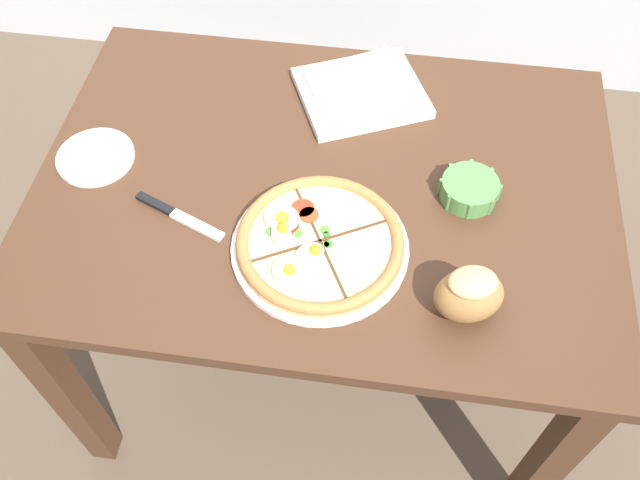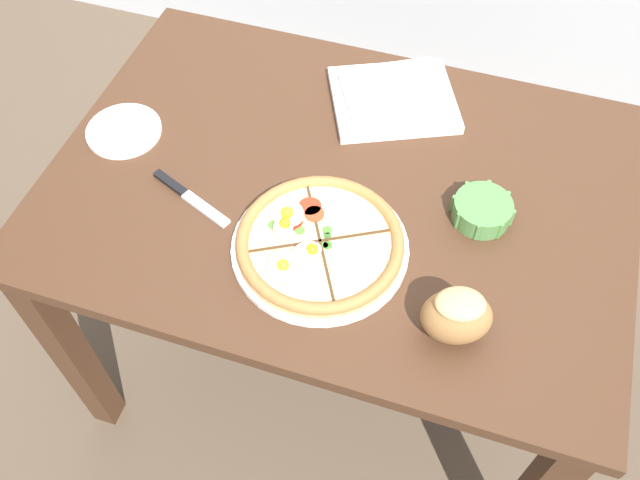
# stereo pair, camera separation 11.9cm
# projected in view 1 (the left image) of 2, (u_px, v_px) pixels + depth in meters

# --- Properties ---
(ground_plane) EXTENTS (12.00, 12.00, 0.00)m
(ground_plane) POSITION_uv_depth(u_px,v_px,m) (324.00, 349.00, 1.89)
(ground_plane) COLOR brown
(dining_table) EXTENTS (1.12, 0.80, 0.72)m
(dining_table) POSITION_uv_depth(u_px,v_px,m) (325.00, 217.00, 1.40)
(dining_table) COLOR #422819
(dining_table) RESTS_ON ground_plane
(pizza) EXTENTS (0.32, 0.32, 0.05)m
(pizza) POSITION_uv_depth(u_px,v_px,m) (319.00, 243.00, 1.20)
(pizza) COLOR white
(pizza) RESTS_ON dining_table
(ramekin_bowl) EXTENTS (0.12, 0.12, 0.04)m
(ramekin_bowl) POSITION_uv_depth(u_px,v_px,m) (469.00, 188.00, 1.27)
(ramekin_bowl) COLOR #4C8442
(ramekin_bowl) RESTS_ON dining_table
(napkin_folded) EXTENTS (0.32, 0.30, 0.04)m
(napkin_folded) POSITION_uv_depth(u_px,v_px,m) (361.00, 91.00, 1.43)
(napkin_folded) COLOR white
(napkin_folded) RESTS_ON dining_table
(bread_piece_near) EXTENTS (0.14, 0.12, 0.10)m
(bread_piece_near) POSITION_uv_depth(u_px,v_px,m) (469.00, 294.00, 1.10)
(bread_piece_near) COLOR olive
(bread_piece_near) RESTS_ON dining_table
(knife_main) EXTENTS (0.19, 0.09, 0.01)m
(knife_main) POSITION_uv_depth(u_px,v_px,m) (178.00, 215.00, 1.25)
(knife_main) COLOR silver
(knife_main) RESTS_ON dining_table
(side_saucer) EXTENTS (0.15, 0.15, 0.01)m
(side_saucer) POSITION_uv_depth(u_px,v_px,m) (96.00, 157.00, 1.34)
(side_saucer) COLOR white
(side_saucer) RESTS_ON dining_table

